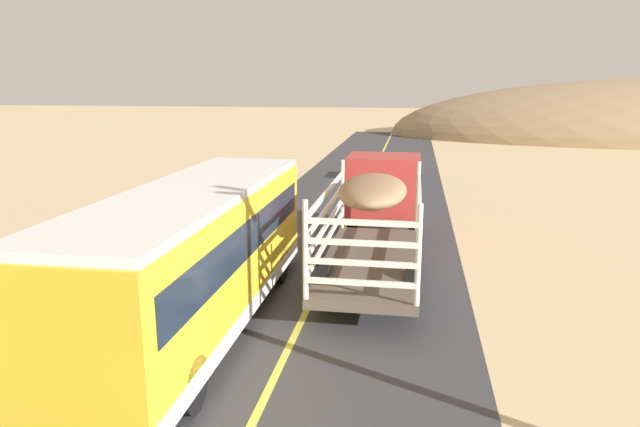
% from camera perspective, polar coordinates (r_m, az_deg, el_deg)
% --- Properties ---
extents(livestock_truck, '(2.53, 9.70, 3.02)m').
position_cam_1_polar(livestock_truck, '(18.26, 5.98, 1.40)').
color(livestock_truck, '#B2332D').
rests_on(livestock_truck, road_surface).
extents(bus, '(2.54, 10.00, 3.21)m').
position_cam_1_polar(bus, '(12.88, -12.30, -3.98)').
color(bus, gold).
rests_on(bus, road_surface).
extents(car_far, '(1.80, 4.40, 1.46)m').
position_cam_1_polar(car_far, '(32.13, 7.57, 4.40)').
color(car_far, '#264C8C').
rests_on(car_far, road_surface).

